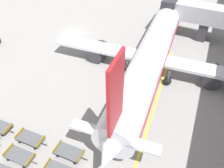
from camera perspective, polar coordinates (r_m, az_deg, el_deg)
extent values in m
plane|color=gray|center=(44.54, -10.18, 12.88)|extent=(500.00, 500.00, 0.00)
cube|color=#B2B5BA|center=(43.52, 23.78, 16.33)|extent=(13.72, 4.02, 2.91)
cube|color=#2D2D33|center=(44.24, 14.89, 18.78)|extent=(2.66, 5.08, 3.49)
cube|color=#38383D|center=(44.77, 22.69, 12.81)|extent=(1.76, 3.05, 3.27)
cylinder|color=silver|center=(33.72, 10.97, 9.28)|extent=(5.95, 35.87, 4.31)
sphere|color=silver|center=(49.72, 15.67, 19.42)|extent=(4.09, 4.09, 4.09)
cone|color=silver|center=(20.97, 0.00, -15.66)|extent=(4.33, 5.35, 4.09)
cube|color=red|center=(17.01, 0.97, -3.06)|extent=(0.43, 3.24, 7.07)
cube|color=silver|center=(20.72, 0.56, -13.50)|extent=(8.83, 1.50, 0.24)
cube|color=silver|center=(33.06, 10.22, 6.64)|extent=(31.47, 4.19, 0.44)
cylinder|color=#333338|center=(34.11, 24.51, 1.98)|extent=(2.55, 3.64, 2.39)
cylinder|color=#333338|center=(36.11, -3.54, 8.44)|extent=(2.55, 3.64, 2.39)
cube|color=red|center=(34.12, 10.81, 8.21)|extent=(5.87, 32.31, 0.78)
cylinder|color=#56565B|center=(44.28, 13.83, 14.24)|extent=(0.24, 0.24, 1.66)
sphere|color=black|center=(44.65, 13.66, 13.30)|extent=(1.18, 1.18, 1.18)
cylinder|color=#56565B|center=(31.66, 14.50, 1.94)|extent=(0.24, 0.24, 1.66)
sphere|color=black|center=(32.18, 14.25, 0.81)|extent=(1.18, 1.18, 1.18)
cylinder|color=#56565B|center=(32.43, 3.92, 4.44)|extent=(0.24, 0.24, 1.66)
sphere|color=black|center=(32.93, 3.86, 3.29)|extent=(1.18, 1.18, 1.18)
sphere|color=black|center=(26.04, -27.07, -18.53)|extent=(0.36, 0.36, 0.36)
cube|color=#515459|center=(25.48, -23.02, -16.82)|extent=(2.97, 1.55, 0.10)
cube|color=olive|center=(24.58, -20.57, -17.97)|extent=(0.10, 1.52, 0.32)
cube|color=olive|center=(26.10, -25.56, -15.20)|extent=(0.10, 1.52, 0.32)
cube|color=#333338|center=(24.67, -19.65, -18.76)|extent=(0.70, 0.07, 0.06)
sphere|color=black|center=(25.08, -21.93, -19.35)|extent=(0.36, 0.36, 0.36)
sphere|color=black|center=(25.45, -20.05, -17.19)|extent=(0.36, 0.36, 0.36)
sphere|color=black|center=(26.16, -25.48, -17.29)|extent=(0.36, 0.36, 0.36)
sphere|color=black|center=(26.52, -23.61, -15.28)|extent=(0.36, 0.36, 0.36)
cube|color=olive|center=(23.82, -16.86, -19.49)|extent=(0.12, 1.52, 0.32)
sphere|color=black|center=(24.36, -14.87, -19.38)|extent=(0.36, 0.36, 0.36)
cube|color=olive|center=(27.88, -25.59, -10.47)|extent=(0.09, 1.52, 0.32)
cube|color=#333338|center=(27.89, -24.82, -11.19)|extent=(0.70, 0.06, 0.06)
sphere|color=black|center=(28.34, -26.70, -11.78)|extent=(0.36, 0.36, 0.36)
sphere|color=black|center=(28.76, -24.98, -10.01)|extent=(0.36, 0.36, 0.36)
cube|color=#515459|center=(26.35, -20.56, -13.08)|extent=(2.98, 1.57, 0.10)
cube|color=olive|center=(25.47, -18.12, -14.02)|extent=(0.11, 1.52, 0.32)
cube|color=olive|center=(26.97, -23.05, -11.64)|extent=(0.11, 1.52, 0.32)
cube|color=#333338|center=(25.55, -17.25, -14.78)|extent=(0.70, 0.07, 0.06)
sphere|color=black|center=(25.90, -19.43, -15.45)|extent=(0.36, 0.36, 0.36)
sphere|color=black|center=(26.36, -17.73, -13.39)|extent=(0.36, 0.36, 0.36)
sphere|color=black|center=(26.97, -22.95, -13.67)|extent=(0.36, 0.36, 0.36)
sphere|color=black|center=(27.42, -21.24, -11.75)|extent=(0.36, 0.36, 0.36)
cube|color=#515459|center=(24.26, -11.12, -17.01)|extent=(2.97, 1.53, 0.10)
cube|color=olive|center=(23.59, -8.07, -18.06)|extent=(0.09, 1.52, 0.32)
cube|color=olive|center=(24.65, -14.12, -15.44)|extent=(0.09, 1.52, 0.32)
cube|color=#333338|center=(23.75, -7.13, -18.82)|extent=(0.70, 0.06, 0.06)
sphere|color=black|center=(23.97, -9.62, -19.59)|extent=(0.36, 0.36, 0.36)
sphere|color=black|center=(24.47, -8.04, -17.22)|extent=(0.36, 0.36, 0.36)
sphere|color=black|center=(24.73, -13.94, -17.65)|extent=(0.36, 0.36, 0.36)
sphere|color=black|center=(25.22, -12.28, -15.43)|extent=(0.36, 0.36, 0.36)
cube|color=yellow|center=(28.62, 10.81, -6.47)|extent=(1.61, 28.41, 0.01)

